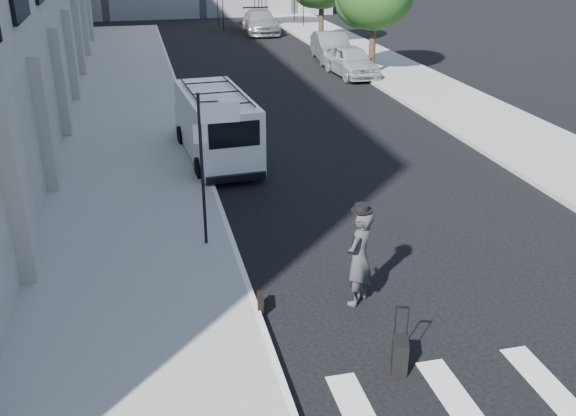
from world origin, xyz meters
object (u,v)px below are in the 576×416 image
suitcase (400,355)px  parked_car_b (331,47)px  briefcase (260,304)px  parked_car_c (261,22)px  businessman (359,258)px  cargo_van (216,125)px  parked_car_a (351,61)px

suitcase → parked_car_b: size_ratio=0.24×
briefcase → parked_car_b: parked_car_b is taller
briefcase → parked_car_c: bearing=88.0°
businessman → briefcase: size_ratio=4.51×
briefcase → cargo_van: cargo_van is taller
parked_car_b → parked_car_a: bearing=-86.2°
businessman → suitcase: bearing=45.1°
briefcase → cargo_van: 9.26m
parked_car_a → parked_car_b: (0.15, 3.86, 0.03)m
parked_car_a → parked_car_b: size_ratio=0.93×
suitcase → parked_car_a: (6.64, 22.32, 0.44)m
briefcase → cargo_van: bearing=96.7°
businessman → briefcase: businessman is taller
parked_car_a → briefcase: bearing=-115.6°
briefcase → parked_car_c: (6.90, 34.87, 0.61)m
parked_car_c → suitcase: bearing=-94.5°
suitcase → parked_car_c: size_ratio=0.21×
businessman → parked_car_c: bearing=-142.3°
cargo_van → parked_car_b: size_ratio=1.21×
cargo_van → parked_car_b: (8.31, 14.68, -0.33)m
suitcase → parked_car_b: bearing=95.4°
briefcase → parked_car_a: bearing=76.0°
suitcase → cargo_van: bearing=117.5°
parked_car_a → parked_car_c: 14.94m
parked_car_a → parked_car_c: size_ratio=0.81×
parked_car_a → cargo_van: bearing=-129.6°
suitcase → parked_car_c: 37.50m
suitcase → cargo_van: size_ratio=0.20×
businessman → cargo_van: 9.43m
businessman → parked_car_b: size_ratio=0.42×
parked_car_a → parked_car_c: parked_car_c is taller
cargo_van → parked_car_a: cargo_van is taller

